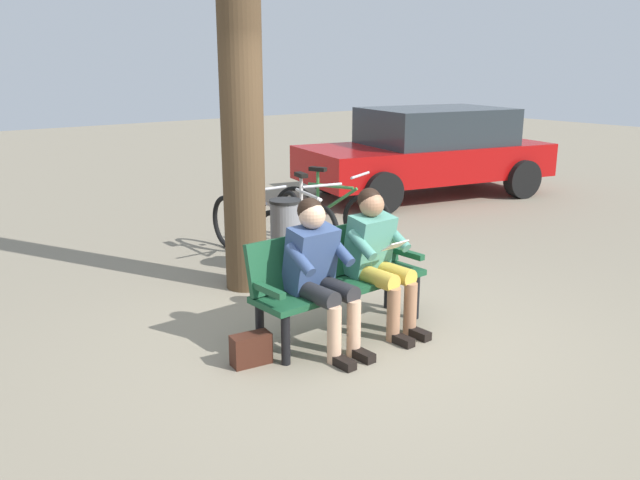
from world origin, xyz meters
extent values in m
plane|color=gray|center=(0.00, 0.00, 0.00)|extent=(40.00, 40.00, 0.00)
cube|color=#194C2D|center=(0.05, -0.13, 0.42)|extent=(1.61, 0.48, 0.05)
cube|color=#194C2D|center=(0.05, -0.32, 0.66)|extent=(1.60, 0.18, 0.42)
cube|color=#194C2D|center=(-0.71, -0.15, 0.56)|extent=(0.07, 0.40, 0.05)
cube|color=#194C2D|center=(0.81, -0.11, 0.56)|extent=(0.07, 0.40, 0.05)
cylinder|color=black|center=(-0.68, 0.02, 0.20)|extent=(0.07, 0.07, 0.40)
cylinder|color=black|center=(0.76, 0.06, 0.20)|extent=(0.07, 0.07, 0.40)
cylinder|color=black|center=(-0.67, -0.32, 0.20)|extent=(0.07, 0.07, 0.40)
cylinder|color=black|center=(0.77, -0.28, 0.20)|extent=(0.07, 0.07, 0.40)
cube|color=#4C8C7A|center=(-0.27, -0.16, 0.71)|extent=(0.39, 0.32, 0.55)
sphere|color=#A87554|center=(-0.27, -0.14, 1.06)|extent=(0.21, 0.21, 0.21)
sphere|color=black|center=(-0.27, -0.17, 1.10)|extent=(0.20, 0.20, 0.20)
cylinder|color=gold|center=(-0.38, 0.04, 0.49)|extent=(0.16, 0.40, 0.15)
cylinder|color=#A87554|center=(-0.38, 0.24, 0.23)|extent=(0.11, 0.11, 0.45)
cube|color=black|center=(-0.39, 0.34, 0.04)|extent=(0.10, 0.22, 0.07)
cylinder|color=#4C8C7A|center=(-0.47, -0.05, 0.77)|extent=(0.10, 0.31, 0.23)
cylinder|color=gold|center=(-0.18, 0.04, 0.49)|extent=(0.16, 0.40, 0.15)
cylinder|color=#A87554|center=(-0.18, 0.24, 0.23)|extent=(0.11, 0.11, 0.45)
cube|color=black|center=(-0.19, 0.34, 0.04)|extent=(0.10, 0.22, 0.07)
cylinder|color=#4C8C7A|center=(-0.07, -0.04, 0.77)|extent=(0.10, 0.31, 0.23)
cube|color=silver|center=(-0.28, 0.14, 0.77)|extent=(0.20, 0.13, 0.09)
cube|color=#334772|center=(0.37, -0.14, 0.71)|extent=(0.39, 0.32, 0.55)
sphere|color=#D8A884|center=(0.37, -0.12, 1.06)|extent=(0.21, 0.21, 0.21)
sphere|color=black|center=(0.37, -0.15, 1.10)|extent=(0.20, 0.20, 0.20)
cylinder|color=#262628|center=(0.26, 0.05, 0.49)|extent=(0.16, 0.40, 0.15)
cylinder|color=#D8A884|center=(0.26, 0.25, 0.23)|extent=(0.11, 0.11, 0.45)
cube|color=black|center=(0.25, 0.35, 0.04)|extent=(0.10, 0.22, 0.07)
cylinder|color=#334772|center=(0.16, -0.03, 0.77)|extent=(0.10, 0.31, 0.23)
cylinder|color=#262628|center=(0.46, 0.06, 0.49)|extent=(0.16, 0.40, 0.15)
cylinder|color=#D8A884|center=(0.46, 0.26, 0.23)|extent=(0.11, 0.11, 0.45)
cube|color=black|center=(0.45, 0.36, 0.04)|extent=(0.10, 0.22, 0.07)
cylinder|color=#334772|center=(0.56, -0.02, 0.77)|extent=(0.10, 0.31, 0.23)
cube|color=#3F1E14|center=(0.97, -0.11, 0.12)|extent=(0.32, 0.18, 0.24)
cylinder|color=#4C3823|center=(0.04, -1.65, 1.79)|extent=(0.41, 0.41, 3.59)
cylinder|color=slate|center=(-0.53, -1.76, 0.39)|extent=(0.32, 0.32, 0.78)
cylinder|color=black|center=(-0.53, -1.76, 0.79)|extent=(0.34, 0.34, 0.03)
torus|color=black|center=(-1.95, -2.02, 0.33)|extent=(0.31, 0.63, 0.66)
cylinder|color=silver|center=(-1.95, -2.02, 0.33)|extent=(0.07, 0.07, 0.06)
torus|color=black|center=(-1.55, -2.96, 0.33)|extent=(0.31, 0.63, 0.66)
cylinder|color=silver|center=(-1.55, -2.96, 0.33)|extent=(0.07, 0.07, 0.06)
cylinder|color=#337238|center=(-1.75, -2.49, 0.71)|extent=(0.28, 0.60, 0.04)
cylinder|color=#337238|center=(-1.78, -2.42, 0.51)|extent=(0.27, 0.57, 0.43)
cylinder|color=#337238|center=(-1.68, -2.66, 0.63)|extent=(0.04, 0.04, 0.55)
cube|color=black|center=(-1.68, -2.66, 0.91)|extent=(0.17, 0.24, 0.05)
cylinder|color=#B2B2B7|center=(-1.91, -2.12, 0.88)|extent=(0.45, 0.22, 0.03)
torus|color=black|center=(-1.09, -1.76, 0.33)|extent=(0.21, 0.66, 0.66)
cylinder|color=silver|center=(-1.09, -1.76, 0.33)|extent=(0.06, 0.07, 0.06)
torus|color=black|center=(-1.32, -2.76, 0.33)|extent=(0.21, 0.66, 0.66)
cylinder|color=silver|center=(-1.32, -2.76, 0.33)|extent=(0.06, 0.07, 0.06)
cylinder|color=silver|center=(-1.21, -2.26, 0.71)|extent=(0.18, 0.62, 0.04)
cylinder|color=silver|center=(-1.19, -2.18, 0.51)|extent=(0.17, 0.59, 0.43)
cylinder|color=silver|center=(-1.25, -2.44, 0.63)|extent=(0.04, 0.04, 0.55)
cube|color=black|center=(-1.25, -2.44, 0.91)|extent=(0.14, 0.23, 0.05)
cylinder|color=#B2B2B7|center=(-1.12, -1.86, 0.88)|extent=(0.47, 0.14, 0.03)
torus|color=black|center=(-0.52, -1.97, 0.33)|extent=(0.07, 0.66, 0.66)
cylinder|color=silver|center=(-0.52, -1.97, 0.33)|extent=(0.05, 0.06, 0.06)
torus|color=black|center=(-0.53, -2.99, 0.33)|extent=(0.07, 0.66, 0.66)
cylinder|color=silver|center=(-0.53, -2.99, 0.33)|extent=(0.05, 0.06, 0.06)
cylinder|color=black|center=(-0.52, -2.48, 0.71)|extent=(0.05, 0.63, 0.04)
cylinder|color=black|center=(-0.52, -2.40, 0.51)|extent=(0.05, 0.60, 0.43)
cylinder|color=black|center=(-0.53, -2.66, 0.63)|extent=(0.04, 0.04, 0.55)
cube|color=black|center=(-0.53, -2.66, 0.91)|extent=(0.09, 0.22, 0.05)
cylinder|color=#B2B2B7|center=(-0.52, -2.07, 0.88)|extent=(0.48, 0.04, 0.03)
cube|color=#A50C0C|center=(-4.88, -3.80, 0.59)|extent=(4.49, 2.67, 0.55)
cube|color=#262D33|center=(-5.07, -3.76, 1.17)|extent=(2.61, 2.12, 0.60)
cylinder|color=black|center=(-3.35, -3.22, 0.32)|extent=(0.67, 0.35, 0.64)
cylinder|color=black|center=(-3.74, -4.98, 0.32)|extent=(0.67, 0.35, 0.64)
cylinder|color=black|center=(-6.02, -2.63, 0.32)|extent=(0.67, 0.35, 0.64)
cylinder|color=black|center=(-6.41, -4.39, 0.32)|extent=(0.67, 0.35, 0.64)
camera|label=1|loc=(3.38, 3.78, 2.21)|focal=36.79mm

